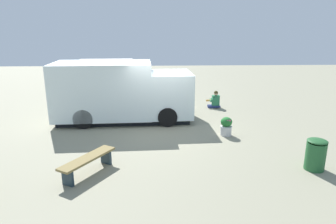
# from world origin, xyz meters

# --- Properties ---
(ground_plane) EXTENTS (40.00, 40.00, 0.00)m
(ground_plane) POSITION_xyz_m (0.00, 0.00, 0.00)
(ground_plane) COLOR gray
(food_truck) EXTENTS (3.02, 5.68, 2.44)m
(food_truck) POSITION_xyz_m (-0.93, -1.68, 1.17)
(food_truck) COLOR white
(food_truck) RESTS_ON ground_plane
(person_customer) EXTENTS (0.45, 0.74, 0.83)m
(person_customer) POSITION_xyz_m (-2.81, 2.66, 0.32)
(person_customer) COLOR navy
(person_customer) RESTS_ON ground_plane
(planter_flowering_near) EXTENTS (0.43, 0.43, 0.68)m
(planter_flowering_near) POSITION_xyz_m (1.15, 2.31, 0.35)
(planter_flowering_near) COLOR silver
(planter_flowering_near) RESTS_ON ground_plane
(plaza_bench) EXTENTS (1.73, 1.27, 0.48)m
(plaza_bench) POSITION_xyz_m (3.98, -2.05, 0.36)
(plaza_bench) COLOR olive
(plaza_bench) RESTS_ON ground_plane
(trash_bin) EXTENTS (0.54, 0.54, 0.89)m
(trash_bin) POSITION_xyz_m (3.96, 4.12, 0.45)
(trash_bin) COLOR #235A2F
(trash_bin) RESTS_ON ground_plane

